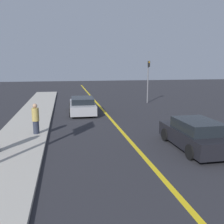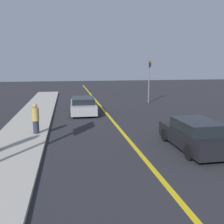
% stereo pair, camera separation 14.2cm
% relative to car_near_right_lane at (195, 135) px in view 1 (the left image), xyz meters
% --- Properties ---
extents(road_center_line, '(0.20, 60.00, 0.01)m').
position_rel_car_near_right_lane_xyz_m(road_center_line, '(-2.60, 6.77, -0.65)').
color(road_center_line, gold).
rests_on(road_center_line, ground_plane).
extents(sidewalk_left, '(2.62, 35.72, 0.15)m').
position_rel_car_near_right_lane_xyz_m(sidewalk_left, '(-8.02, 6.63, -0.58)').
color(sidewalk_left, '#ADA89E').
rests_on(sidewalk_left, ground_plane).
extents(car_near_right_lane, '(1.91, 4.13, 1.35)m').
position_rel_car_near_right_lane_xyz_m(car_near_right_lane, '(0.00, 0.00, 0.00)').
color(car_near_right_lane, black).
rests_on(car_near_right_lane, ground_plane).
extents(car_ahead_center, '(2.11, 4.65, 1.26)m').
position_rel_car_near_right_lane_xyz_m(car_ahead_center, '(-4.39, 9.39, -0.03)').
color(car_ahead_center, '#9E9EA3').
rests_on(car_ahead_center, ground_plane).
extents(pedestrian_mid_group, '(0.37, 0.37, 1.62)m').
position_rel_car_near_right_lane_xyz_m(pedestrian_mid_group, '(-7.28, 3.41, 0.30)').
color(pedestrian_mid_group, '#282D3D').
rests_on(pedestrian_mid_group, sidewalk_left).
extents(traffic_light, '(0.18, 0.40, 4.10)m').
position_rel_car_near_right_lane_xyz_m(traffic_light, '(2.39, 13.54, 1.86)').
color(traffic_light, slate).
rests_on(traffic_light, ground_plane).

